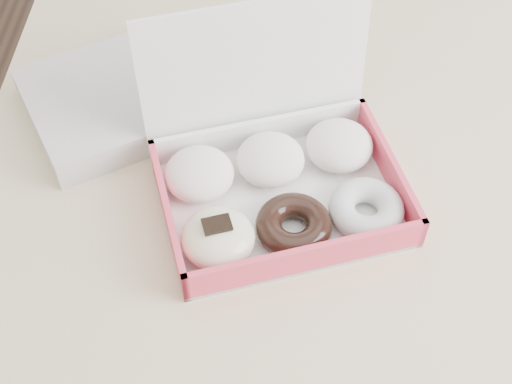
{
  "coord_description": "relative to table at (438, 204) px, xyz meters",
  "views": [
    {
      "loc": [
        -0.22,
        -0.59,
        1.42
      ],
      "look_at": [
        -0.24,
        -0.1,
        0.81
      ],
      "focal_mm": 50.0,
      "sensor_mm": 36.0,
      "label": 1
    }
  ],
  "objects": [
    {
      "name": "donut_box",
      "position": [
        -0.22,
        -0.06,
        0.11
      ],
      "size": [
        0.33,
        0.3,
        0.2
      ],
      "rotation": [
        0.0,
        0.0,
        0.3
      ],
      "color": "white",
      "rests_on": "table"
    },
    {
      "name": "newspapers",
      "position": [
        -0.42,
        0.09,
        0.1
      ],
      "size": [
        0.31,
        0.29,
        0.04
      ],
      "primitive_type": "cube",
      "rotation": [
        0.0,
        0.0,
        0.52
      ],
      "color": "beige",
      "rests_on": "table"
    },
    {
      "name": "table",
      "position": [
        0.0,
        0.0,
        0.0
      ],
      "size": [
        1.2,
        0.8,
        0.75
      ],
      "color": "#D3BD8B",
      "rests_on": "ground"
    }
  ]
}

